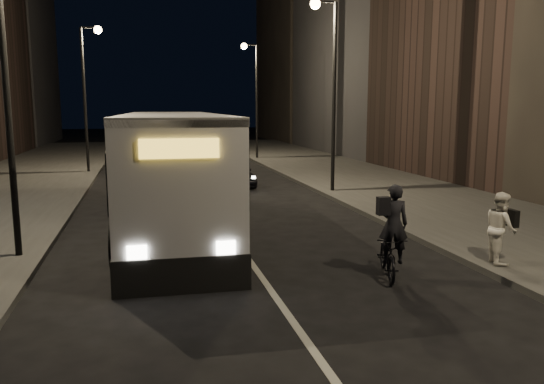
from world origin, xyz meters
TOP-DOWN VIEW (x-y plane):
  - ground at (0.00, 0.00)m, footprint 180.00×180.00m
  - sidewalk_right at (8.50, 14.00)m, footprint 7.00×70.00m
  - building_row_right at (16.00, 27.50)m, footprint 8.00×61.00m
  - streetlight_right_mid at (5.33, 12.00)m, footprint 1.20×0.44m
  - streetlight_right_far at (5.33, 28.00)m, footprint 1.20×0.44m
  - streetlight_left_near at (-5.33, 4.00)m, footprint 1.20×0.44m
  - streetlight_left_far at (-5.33, 22.00)m, footprint 1.20×0.44m
  - city_bus at (-1.60, 7.27)m, footprint 3.46×13.45m
  - cyclist_on_bicycle at (2.82, 0.69)m, footprint 1.16×1.97m
  - pedestrian_woman at (5.60, 0.60)m, footprint 0.85×0.97m
  - car_near at (1.78, 15.45)m, footprint 1.84×3.81m
  - car_mid at (-3.15, 23.12)m, footprint 2.03×4.54m
  - car_far at (1.05, 37.04)m, footprint 2.64×5.20m

SIDE VIEW (x-z plane):
  - ground at x=0.00m, z-range 0.00..0.00m
  - sidewalk_right at x=8.50m, z-range 0.00..0.16m
  - car_near at x=1.78m, z-range 0.00..1.25m
  - cyclist_on_bicycle at x=2.82m, z-range -0.36..1.78m
  - car_far at x=1.05m, z-range 0.00..1.45m
  - car_mid at x=-3.15m, z-range 0.00..1.45m
  - pedestrian_woman at x=5.60m, z-range 0.16..1.85m
  - city_bus at x=-1.60m, z-range 0.16..3.76m
  - streetlight_right_mid at x=5.33m, z-range 1.30..9.42m
  - streetlight_right_far at x=5.33m, z-range 1.30..9.42m
  - streetlight_left_near at x=-5.33m, z-range 1.30..9.42m
  - streetlight_left_far at x=-5.33m, z-range 1.30..9.42m
  - building_row_right at x=16.00m, z-range 0.00..21.00m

